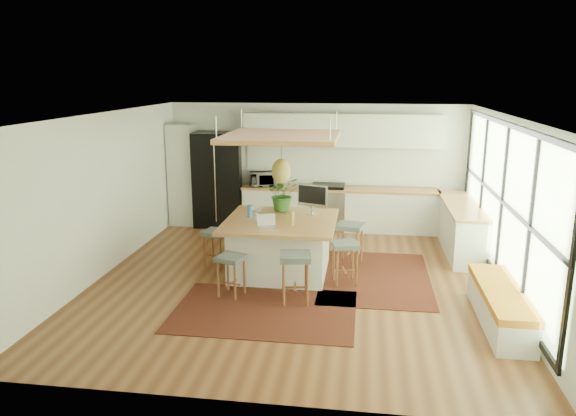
# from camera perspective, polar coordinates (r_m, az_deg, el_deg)

# --- Properties ---
(floor) EXTENTS (7.00, 7.00, 0.00)m
(floor) POSITION_cam_1_polar(r_m,az_deg,el_deg) (9.09, 0.81, -7.54)
(floor) COLOR #592F19
(floor) RESTS_ON ground
(ceiling) EXTENTS (7.00, 7.00, 0.00)m
(ceiling) POSITION_cam_1_polar(r_m,az_deg,el_deg) (8.49, 0.88, 9.69)
(ceiling) COLOR white
(ceiling) RESTS_ON ground
(wall_back) EXTENTS (6.50, 0.00, 6.50)m
(wall_back) POSITION_cam_1_polar(r_m,az_deg,el_deg) (12.11, 2.94, 4.47)
(wall_back) COLOR silver
(wall_back) RESTS_ON ground
(wall_front) EXTENTS (6.50, 0.00, 6.50)m
(wall_front) POSITION_cam_1_polar(r_m,az_deg,el_deg) (5.38, -3.91, -7.56)
(wall_front) COLOR silver
(wall_front) RESTS_ON ground
(wall_left) EXTENTS (0.00, 7.00, 7.00)m
(wall_left) POSITION_cam_1_polar(r_m,az_deg,el_deg) (9.64, -18.70, 1.35)
(wall_left) COLOR silver
(wall_left) RESTS_ON ground
(wall_right) EXTENTS (0.00, 7.00, 7.00)m
(wall_right) POSITION_cam_1_polar(r_m,az_deg,el_deg) (8.90, 22.09, 0.06)
(wall_right) COLOR silver
(wall_right) RESTS_ON ground
(window_wall) EXTENTS (0.10, 6.20, 2.60)m
(window_wall) POSITION_cam_1_polar(r_m,az_deg,el_deg) (8.88, 21.93, 0.38)
(window_wall) COLOR black
(window_wall) RESTS_ON wall_right
(pantry) EXTENTS (0.55, 0.60, 2.25)m
(pantry) POSITION_cam_1_polar(r_m,az_deg,el_deg) (12.45, -10.89, 3.45)
(pantry) COLOR silver
(pantry) RESTS_ON floor
(back_counter_base) EXTENTS (4.20, 0.60, 0.88)m
(back_counter_base) POSITION_cam_1_polar(r_m,az_deg,el_deg) (11.94, 5.38, -0.16)
(back_counter_base) COLOR silver
(back_counter_base) RESTS_ON floor
(back_counter_top) EXTENTS (4.24, 0.64, 0.05)m
(back_counter_top) POSITION_cam_1_polar(r_m,az_deg,el_deg) (11.84, 5.43, 2.00)
(back_counter_top) COLOR #9F6638
(back_counter_top) RESTS_ON back_counter_base
(backsplash) EXTENTS (4.20, 0.02, 0.80)m
(backsplash) POSITION_cam_1_polar(r_m,az_deg,el_deg) (12.05, 5.54, 4.38)
(backsplash) COLOR white
(backsplash) RESTS_ON wall_back
(upper_cabinets) EXTENTS (4.20, 0.34, 0.70)m
(upper_cabinets) POSITION_cam_1_polar(r_m,az_deg,el_deg) (11.79, 5.60, 8.10)
(upper_cabinets) COLOR silver
(upper_cabinets) RESTS_ON wall_back
(range) EXTENTS (0.76, 0.62, 1.00)m
(range) POSITION_cam_1_polar(r_m,az_deg,el_deg) (11.94, 4.18, 0.16)
(range) COLOR #A5A5AA
(range) RESTS_ON floor
(right_counter_base) EXTENTS (0.60, 2.50, 0.88)m
(right_counter_base) POSITION_cam_1_polar(r_m,az_deg,el_deg) (10.95, 17.61, -2.05)
(right_counter_base) COLOR silver
(right_counter_base) RESTS_ON floor
(right_counter_top) EXTENTS (0.64, 2.54, 0.05)m
(right_counter_top) POSITION_cam_1_polar(r_m,az_deg,el_deg) (10.84, 17.78, 0.29)
(right_counter_top) COLOR #9F6638
(right_counter_top) RESTS_ON right_counter_base
(window_bench) EXTENTS (0.52, 2.00, 0.50)m
(window_bench) POSITION_cam_1_polar(r_m,az_deg,el_deg) (8.05, 21.28, -9.53)
(window_bench) COLOR silver
(window_bench) RESTS_ON floor
(ceiling_panel) EXTENTS (1.86, 1.86, 0.80)m
(ceiling_panel) POSITION_cam_1_polar(r_m,az_deg,el_deg) (8.99, -0.72, 5.76)
(ceiling_panel) COLOR #9F6638
(ceiling_panel) RESTS_ON ceiling
(rug_near) EXTENTS (2.60, 1.80, 0.01)m
(rug_near) POSITION_cam_1_polar(r_m,az_deg,el_deg) (7.97, -2.48, -10.71)
(rug_near) COLOR black
(rug_near) RESTS_ON floor
(rug_right) EXTENTS (1.80, 2.60, 0.01)m
(rug_right) POSITION_cam_1_polar(r_m,az_deg,el_deg) (9.31, 9.08, -7.15)
(rug_right) COLOR black
(rug_right) RESTS_ON floor
(fridge) EXTENTS (1.13, 0.94, 2.09)m
(fridge) POSITION_cam_1_polar(r_m,az_deg,el_deg) (12.28, -7.33, 2.50)
(fridge) COLOR black
(fridge) RESTS_ON floor
(island) EXTENTS (1.85, 1.85, 0.93)m
(island) POSITION_cam_1_polar(r_m,az_deg,el_deg) (9.30, -0.77, -4.01)
(island) COLOR #9F6638
(island) RESTS_ON floor
(stool_near_left) EXTENTS (0.47, 0.47, 0.64)m
(stool_near_left) POSITION_cam_1_polar(r_m,az_deg,el_deg) (8.40, -5.96, -6.86)
(stool_near_left) COLOR #444B4C
(stool_near_left) RESTS_ON floor
(stool_near_right) EXTENTS (0.51, 0.51, 0.75)m
(stool_near_right) POSITION_cam_1_polar(r_m,az_deg,el_deg) (8.13, 0.75, -7.49)
(stool_near_right) COLOR #444B4C
(stool_near_right) RESTS_ON floor
(stool_right_front) EXTENTS (0.50, 0.50, 0.70)m
(stool_right_front) POSITION_cam_1_polar(r_m,az_deg,el_deg) (8.88, 5.96, -5.69)
(stool_right_front) COLOR #444B4C
(stool_right_front) RESTS_ON floor
(stool_right_back) EXTENTS (0.53, 0.53, 0.75)m
(stool_right_back) POSITION_cam_1_polar(r_m,az_deg,el_deg) (9.75, 6.48, -3.92)
(stool_right_back) COLOR #444B4C
(stool_right_back) RESTS_ON floor
(stool_left_side) EXTENTS (0.47, 0.47, 0.67)m
(stool_left_side) POSITION_cam_1_polar(r_m,az_deg,el_deg) (9.64, -7.49, -4.16)
(stool_left_side) COLOR #444B4C
(stool_left_side) RESTS_ON floor
(laptop) EXTENTS (0.36, 0.38, 0.21)m
(laptop) POSITION_cam_1_polar(r_m,az_deg,el_deg) (8.68, -2.21, -1.29)
(laptop) COLOR #A5A5AA
(laptop) RESTS_ON island
(monitor) EXTENTS (0.61, 0.39, 0.53)m
(monitor) POSITION_cam_1_polar(r_m,az_deg,el_deg) (9.48, 2.56, 0.88)
(monitor) COLOR #A5A5AA
(monitor) RESTS_ON island
(microwave) EXTENTS (0.61, 0.46, 0.37)m
(microwave) POSITION_cam_1_polar(r_m,az_deg,el_deg) (11.97, -2.66, 3.20)
(microwave) COLOR #A5A5AA
(microwave) RESTS_ON back_counter_top
(island_plant) EXTENTS (0.74, 0.77, 0.48)m
(island_plant) POSITION_cam_1_polar(r_m,az_deg,el_deg) (9.72, -0.53, 1.10)
(island_plant) COLOR #1E4C19
(island_plant) RESTS_ON island
(island_bowl) EXTENTS (0.29, 0.29, 0.06)m
(island_bowl) POSITION_cam_1_polar(r_m,az_deg,el_deg) (9.72, -3.33, -0.20)
(island_bowl) COLOR white
(island_bowl) RESTS_ON island
(island_bottle_0) EXTENTS (0.07, 0.07, 0.19)m
(island_bottle_0) POSITION_cam_1_polar(r_m,az_deg,el_deg) (9.33, -4.02, -0.39)
(island_bottle_0) COLOR #2F6BBC
(island_bottle_0) RESTS_ON island
(island_bottle_1) EXTENTS (0.07, 0.07, 0.19)m
(island_bottle_1) POSITION_cam_1_polar(r_m,az_deg,el_deg) (9.07, -3.42, -0.81)
(island_bottle_1) COLOR silver
(island_bottle_1) RESTS_ON island
(island_bottle_2) EXTENTS (0.07, 0.07, 0.19)m
(island_bottle_2) POSITION_cam_1_polar(r_m,az_deg,el_deg) (8.82, 0.53, -1.20)
(island_bottle_2) COLOR #A88438
(island_bottle_2) RESTS_ON island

